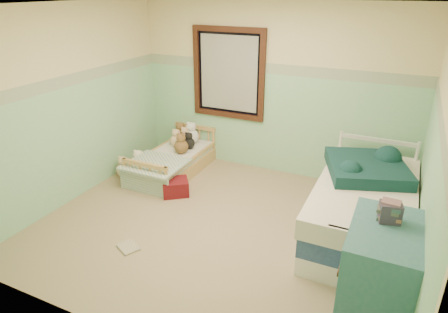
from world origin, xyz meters
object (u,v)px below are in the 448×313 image
at_px(dresser, 379,273).
at_px(floor_book, 128,247).
at_px(plush_floor_cream, 139,165).
at_px(red_pillow, 175,187).
at_px(plush_floor_tan, 124,170).
at_px(twin_bed_frame, 360,227).
at_px(toddler_bed_frame, 173,166).

distance_m(dresser, floor_book, 2.58).
bearing_deg(plush_floor_cream, red_pillow, -22.57).
xyz_separation_m(plush_floor_cream, red_pillow, (0.87, -0.36, -0.02)).
distance_m(plush_floor_tan, dresser, 3.94).
height_order(red_pillow, floor_book, red_pillow).
bearing_deg(twin_bed_frame, plush_floor_cream, 174.72).
bearing_deg(twin_bed_frame, plush_floor_tan, 178.60).
distance_m(toddler_bed_frame, red_pillow, 0.72).
distance_m(dresser, red_pillow, 2.96).
relative_size(toddler_bed_frame, twin_bed_frame, 0.75).
bearing_deg(floor_book, plush_floor_tan, 156.04).
xyz_separation_m(toddler_bed_frame, dresser, (3.12, -1.73, 0.35)).
distance_m(red_pillow, floor_book, 1.30).
bearing_deg(plush_floor_cream, dresser, -22.65).
height_order(twin_bed_frame, dresser, dresser).
height_order(plush_floor_cream, red_pillow, plush_floor_cream).
distance_m(toddler_bed_frame, plush_floor_cream, 0.52).
bearing_deg(twin_bed_frame, dresser, -77.54).
height_order(plush_floor_tan, red_pillow, plush_floor_tan).
height_order(toddler_bed_frame, plush_floor_cream, plush_floor_cream).
bearing_deg(toddler_bed_frame, twin_bed_frame, -10.72).
xyz_separation_m(red_pillow, floor_book, (0.18, -1.28, -0.10)).
distance_m(twin_bed_frame, floor_book, 2.64).
height_order(toddler_bed_frame, floor_book, toddler_bed_frame).
relative_size(twin_bed_frame, red_pillow, 5.73).
bearing_deg(red_pillow, floor_book, -82.13).
xyz_separation_m(toddler_bed_frame, plush_floor_cream, (-0.47, -0.23, 0.03)).
relative_size(twin_bed_frame, floor_book, 8.33).
height_order(plush_floor_tan, twin_bed_frame, plush_floor_tan).
height_order(plush_floor_tan, floor_book, plush_floor_tan).
height_order(plush_floor_tan, dresser, dresser).
bearing_deg(plush_floor_cream, floor_book, -57.45).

